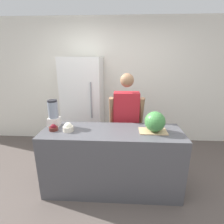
% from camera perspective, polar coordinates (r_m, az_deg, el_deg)
% --- Properties ---
extents(ground_plane, '(14.00, 14.00, 0.00)m').
position_cam_1_polar(ground_plane, '(2.58, -0.47, -27.58)').
color(ground_plane, '#564C47').
extents(wall_back, '(8.00, 0.06, 2.60)m').
position_cam_1_polar(wall_back, '(3.79, 1.39, 9.51)').
color(wall_back, white).
rests_on(wall_back, ground_plane).
extents(counter_island, '(1.86, 0.61, 0.90)m').
position_cam_1_polar(counter_island, '(2.53, -0.04, -15.47)').
color(counter_island, '#4C4C51').
rests_on(counter_island, ground_plane).
extents(refrigerator, '(0.73, 0.76, 1.83)m').
position_cam_1_polar(refrigerator, '(3.54, -9.10, 2.37)').
color(refrigerator, white).
rests_on(refrigerator, ground_plane).
extents(person, '(0.54, 0.26, 1.60)m').
position_cam_1_polar(person, '(2.83, 4.59, -3.41)').
color(person, '#333338').
rests_on(person, ground_plane).
extents(cutting_board, '(0.36, 0.22, 0.01)m').
position_cam_1_polar(cutting_board, '(2.35, 13.22, -6.11)').
color(cutting_board, tan).
rests_on(cutting_board, counter_island).
extents(watermelon, '(0.26, 0.26, 0.26)m').
position_cam_1_polar(watermelon, '(2.29, 13.84, -3.05)').
color(watermelon, '#3D7F3D').
rests_on(watermelon, cutting_board).
extents(bowl_cherries, '(0.11, 0.11, 0.09)m').
position_cam_1_polar(bowl_cherries, '(2.44, -18.59, -4.96)').
color(bowl_cherries, '#511E19').
rests_on(bowl_cherries, counter_island).
extents(bowl_cream, '(0.14, 0.14, 0.12)m').
position_cam_1_polar(bowl_cream, '(2.36, -14.13, -4.96)').
color(bowl_cream, beige).
rests_on(bowl_cream, counter_island).
extents(blender, '(0.15, 0.15, 0.37)m').
position_cam_1_polar(blender, '(2.56, -18.58, -0.55)').
color(blender, silver).
rests_on(blender, counter_island).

